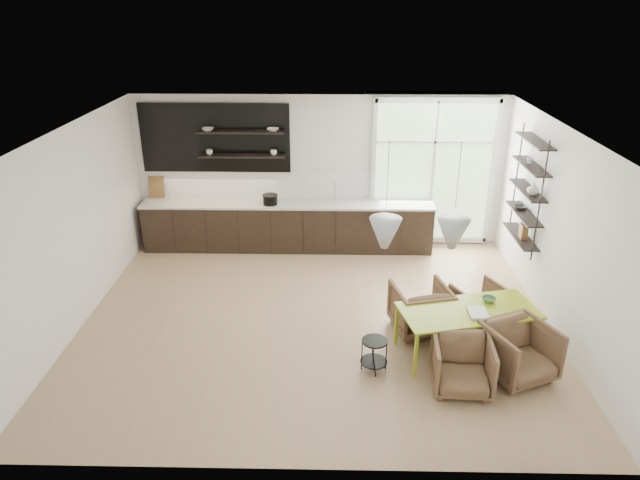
{
  "coord_description": "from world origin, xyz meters",
  "views": [
    {
      "loc": [
        0.23,
        -7.52,
        4.6
      ],
      "look_at": [
        0.06,
        0.6,
        1.06
      ],
      "focal_mm": 32.0,
      "sensor_mm": 36.0,
      "label": 1
    }
  ],
  "objects": [
    {
      "name": "room",
      "position": [
        0.58,
        1.1,
        1.46
      ],
      "size": [
        7.02,
        6.01,
        2.91
      ],
      "color": "tan",
      "rests_on": "ground"
    },
    {
      "name": "kitchen_run",
      "position": [
        -0.69,
        2.69,
        0.6
      ],
      "size": [
        5.54,
        0.69,
        2.75
      ],
      "color": "black",
      "rests_on": "ground"
    },
    {
      "name": "right_shelving",
      "position": [
        3.36,
        1.17,
        1.65
      ],
      "size": [
        0.26,
        1.22,
        1.9
      ],
      "color": "black",
      "rests_on": "ground"
    },
    {
      "name": "dining_table",
      "position": [
        2.1,
        -0.81,
        0.63
      ],
      "size": [
        1.98,
        1.23,
        0.67
      ],
      "rotation": [
        0.0,
        0.0,
        0.23
      ],
      "color": "#98B11F",
      "rests_on": "ground"
    },
    {
      "name": "armchair_back_left",
      "position": [
        1.55,
        -0.25,
        0.36
      ],
      "size": [
        0.93,
        0.95,
        0.72
      ],
      "primitive_type": "imported",
      "rotation": [
        0.0,
        0.0,
        3.37
      ],
      "color": "brown",
      "rests_on": "ground"
    },
    {
      "name": "armchair_back_right",
      "position": [
        2.44,
        -0.14,
        0.33
      ],
      "size": [
        0.94,
        0.95,
        0.66
      ],
      "primitive_type": "imported",
      "rotation": [
        0.0,
        0.0,
        3.59
      ],
      "color": "brown",
      "rests_on": "ground"
    },
    {
      "name": "armchair_front_left",
      "position": [
        1.88,
        -1.61,
        0.34
      ],
      "size": [
        0.77,
        0.79,
        0.68
      ],
      "primitive_type": "imported",
      "rotation": [
        0.0,
        0.0,
        -0.07
      ],
      "color": "brown",
      "rests_on": "ground"
    },
    {
      "name": "armchair_front_right",
      "position": [
        2.66,
        -1.34,
        0.37
      ],
      "size": [
        1.05,
        1.06,
        0.74
      ],
      "primitive_type": "imported",
      "rotation": [
        0.0,
        0.0,
        0.42
      ],
      "color": "brown",
      "rests_on": "ground"
    },
    {
      "name": "wire_stool",
      "position": [
        0.81,
        -1.25,
        0.29
      ],
      "size": [
        0.36,
        0.36,
        0.46
      ],
      "rotation": [
        0.0,
        0.0,
        -0.08
      ],
      "color": "black",
      "rests_on": "ground"
    },
    {
      "name": "table_book",
      "position": [
        2.07,
        -0.92,
        0.69
      ],
      "size": [
        0.25,
        0.34,
        0.03
      ],
      "primitive_type": "imported",
      "rotation": [
        0.0,
        0.0,
        0.01
      ],
      "color": "white",
      "rests_on": "dining_table"
    },
    {
      "name": "table_bowl",
      "position": [
        2.42,
        -0.58,
        0.7
      ],
      "size": [
        0.26,
        0.26,
        0.06
      ],
      "primitive_type": "imported",
      "rotation": [
        0.0,
        0.0,
        0.56
      ],
      "color": "#528351",
      "rests_on": "dining_table"
    }
  ]
}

